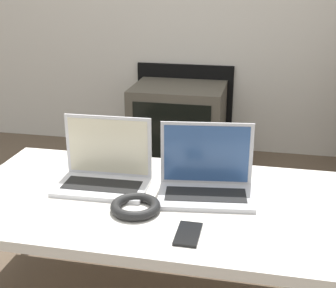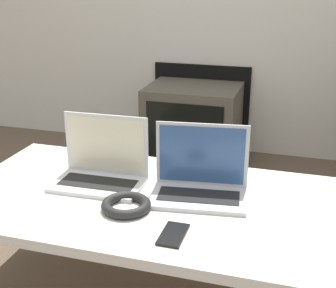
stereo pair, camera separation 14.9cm
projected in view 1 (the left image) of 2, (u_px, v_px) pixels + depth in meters
table at (151, 205)px, 1.68m from camera, size 1.37×0.74×0.45m
laptop_left at (105, 169)px, 1.75m from camera, size 0.34×0.21×0.25m
laptop_right at (206, 178)px, 1.68m from camera, size 0.36×0.25×0.25m
headphones at (135, 206)px, 1.57m from camera, size 0.17×0.17×0.03m
phone at (188, 234)px, 1.43m from camera, size 0.07×0.14×0.01m
tv at (178, 123)px, 3.12m from camera, size 0.60×0.47×0.51m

